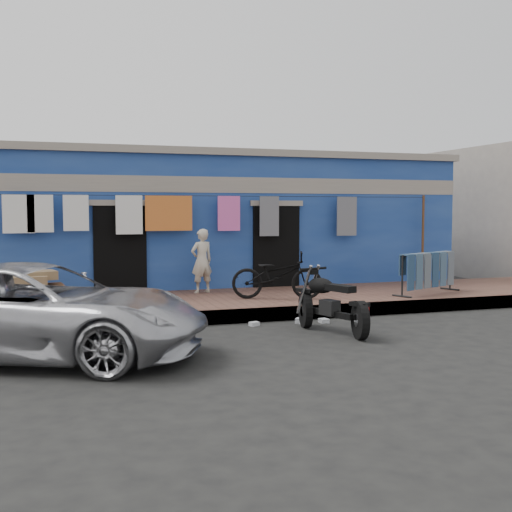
{
  "coord_description": "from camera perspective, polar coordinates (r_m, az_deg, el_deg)",
  "views": [
    {
      "loc": [
        -3.7,
        -9.21,
        2.01
      ],
      "look_at": [
        0.0,
        2.0,
        1.15
      ],
      "focal_mm": 45.0,
      "sensor_mm": 36.0,
      "label": 1
    }
  ],
  "objects": [
    {
      "name": "sidewalk",
      "position": [
        12.89,
        -1.4,
        -4.24
      ],
      "size": [
        28.0,
        3.0,
        0.25
      ],
      "primitive_type": "cube",
      "color": "brown",
      "rests_on": "ground"
    },
    {
      "name": "car",
      "position": [
        9.14,
        -19.01,
        -4.52
      ],
      "size": [
        5.19,
        3.93,
        1.33
      ],
      "primitive_type": "imported",
      "rotation": [
        0.0,
        0.0,
        1.14
      ],
      "color": "silver",
      "rests_on": "ground"
    },
    {
      "name": "ground",
      "position": [
        10.12,
        3.58,
        -7.29
      ],
      "size": [
        80.0,
        80.0,
        0.0
      ],
      "primitive_type": "plane",
      "color": "black",
      "rests_on": "ground"
    },
    {
      "name": "charpoy",
      "position": [
        12.64,
        -20.43,
        -2.77
      ],
      "size": [
        1.88,
        1.14,
        0.58
      ],
      "primitive_type": null,
      "rotation": [
        0.0,
        0.0,
        0.09
      ],
      "color": "brown",
      "rests_on": "sidewalk"
    },
    {
      "name": "clothesline",
      "position": [
        13.73,
        -6.93,
        3.3
      ],
      "size": [
        10.06,
        0.06,
        2.1
      ],
      "color": "brown",
      "rests_on": "sidewalk"
    },
    {
      "name": "building",
      "position": [
        16.62,
        -5.4,
        3.03
      ],
      "size": [
        12.2,
        5.2,
        3.36
      ],
      "color": "navy",
      "rests_on": "ground"
    },
    {
      "name": "seated_person",
      "position": [
        13.55,
        -4.85,
        -0.44
      ],
      "size": [
        0.56,
        0.44,
        1.35
      ],
      "primitive_type": "imported",
      "rotation": [
        0.0,
        0.0,
        3.41
      ],
      "color": "beige",
      "rests_on": "sidewalk"
    },
    {
      "name": "motorcycle",
      "position": [
        10.48,
        6.75,
        -4.04
      ],
      "size": [
        1.54,
        1.95,
        1.04
      ],
      "primitive_type": null,
      "rotation": [
        0.0,
        0.0,
        0.33
      ],
      "color": "black",
      "rests_on": "ground"
    },
    {
      "name": "bicycle",
      "position": [
        12.6,
        1.88,
        -1.25
      ],
      "size": [
        1.87,
        1.2,
        1.14
      ],
      "primitive_type": "imported",
      "rotation": [
        0.0,
        0.0,
        1.21
      ],
      "color": "black",
      "rests_on": "sidewalk"
    },
    {
      "name": "litter_c",
      "position": [
        11.5,
        6.06,
        -5.74
      ],
      "size": [
        0.15,
        0.18,
        0.07
      ],
      "primitive_type": "cube",
      "rotation": [
        0.0,
        0.0,
        1.6
      ],
      "color": "silver",
      "rests_on": "ground"
    },
    {
      "name": "curb",
      "position": [
        11.53,
        0.7,
        -5.24
      ],
      "size": [
        28.0,
        0.1,
        0.25
      ],
      "primitive_type": "cube",
      "color": "gray",
      "rests_on": "ground"
    },
    {
      "name": "litter_a",
      "position": [
        11.13,
        -0.16,
        -6.06
      ],
      "size": [
        0.19,
        0.17,
        0.07
      ],
      "primitive_type": "cube",
      "rotation": [
        0.0,
        0.0,
        0.32
      ],
      "color": "silver",
      "rests_on": "ground"
    },
    {
      "name": "litter_b",
      "position": [
        11.41,
        3.93,
        -5.76
      ],
      "size": [
        0.21,
        0.22,
        0.09
      ],
      "primitive_type": "cube",
      "rotation": [
        0.0,
        0.0,
        0.93
      ],
      "color": "silver",
      "rests_on": "ground"
    },
    {
      "name": "jeans_rack",
      "position": [
        13.9,
        14.99,
        -1.42
      ],
      "size": [
        2.11,
        1.7,
        0.88
      ],
      "primitive_type": null,
      "rotation": [
        0.0,
        0.0,
        0.4
      ],
      "color": "black",
      "rests_on": "sidewalk"
    }
  ]
}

